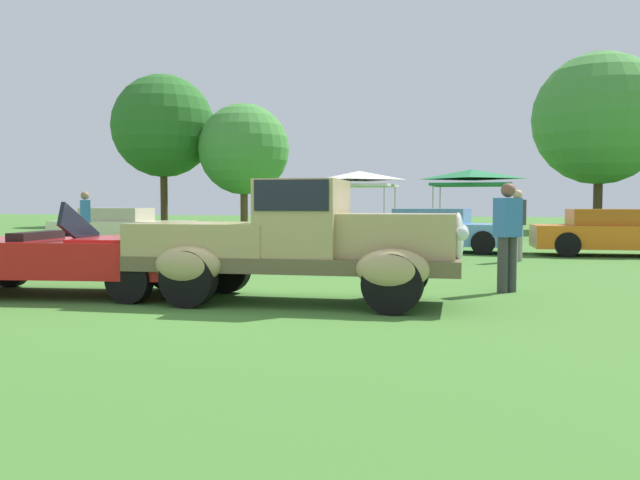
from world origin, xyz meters
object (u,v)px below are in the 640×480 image
(neighbor_convertible, at_px, (71,256))
(feature_pickup_truck, at_px, (298,240))
(show_car_skyblue, at_px, (437,230))
(spectator_between_cars, at_px, (517,223))
(show_car_orange, at_px, (608,233))
(spectator_by_row, at_px, (507,233))
(canopy_tent_left_field, at_px, (359,178))
(show_car_cream, at_px, (121,227))
(spectator_near_truck, at_px, (85,221))
(canopy_tent_center_field, at_px, (472,177))

(neighbor_convertible, bearing_deg, feature_pickup_truck, 2.58)
(show_car_skyblue, height_order, spectator_between_cars, spectator_between_cars)
(show_car_skyblue, height_order, show_car_orange, same)
(spectator_by_row, height_order, canopy_tent_left_field, canopy_tent_left_field)
(show_car_cream, height_order, show_car_skyblue, same)
(spectator_by_row, bearing_deg, feature_pickup_truck, -145.92)
(neighbor_convertible, height_order, spectator_between_cars, spectator_between_cars)
(feature_pickup_truck, relative_size, show_car_skyblue, 1.00)
(show_car_skyblue, height_order, spectator_near_truck, spectator_near_truck)
(spectator_by_row, xyz_separation_m, canopy_tent_left_field, (-6.00, 16.57, 1.51))
(feature_pickup_truck, relative_size, show_car_cream, 1.02)
(spectator_near_truck, bearing_deg, canopy_tent_center_field, 51.84)
(neighbor_convertible, relative_size, spectator_near_truck, 2.73)
(neighbor_convertible, bearing_deg, canopy_tent_center_field, 75.13)
(show_car_skyblue, relative_size, show_car_orange, 1.18)
(feature_pickup_truck, xyz_separation_m, canopy_tent_center_field, (1.38, 18.36, 1.55))
(spectator_near_truck, relative_size, spectator_by_row, 1.00)
(neighbor_convertible, relative_size, show_car_cream, 1.01)
(spectator_between_cars, relative_size, canopy_tent_left_field, 0.59)
(neighbor_convertible, relative_size, show_car_orange, 1.17)
(show_car_cream, distance_m, spectator_by_row, 14.65)
(show_car_cream, height_order, show_car_orange, same)
(show_car_skyblue, bearing_deg, spectator_between_cars, -52.42)
(show_car_cream, relative_size, show_car_skyblue, 0.98)
(show_car_orange, relative_size, spectator_between_cars, 2.34)
(show_car_cream, bearing_deg, canopy_tent_center_field, 37.39)
(spectator_near_truck, height_order, spectator_by_row, same)
(show_car_orange, xyz_separation_m, spectator_by_row, (-2.52, -8.18, 0.32))
(canopy_tent_left_field, bearing_deg, spectator_near_truck, -111.57)
(feature_pickup_truck, height_order, show_car_cream, feature_pickup_truck)
(show_car_orange, bearing_deg, spectator_near_truck, -164.85)
(spectator_between_cars, relative_size, canopy_tent_center_field, 0.55)
(spectator_near_truck, bearing_deg, feature_pickup_truck, -39.19)
(spectator_by_row, bearing_deg, spectator_between_cars, 87.90)
(show_car_orange, height_order, spectator_between_cars, spectator_between_cars)
(spectator_between_cars, bearing_deg, canopy_tent_left_field, 119.68)
(show_car_cream, distance_m, canopy_tent_center_field, 13.51)
(neighbor_convertible, distance_m, spectator_by_row, 6.66)
(show_car_orange, xyz_separation_m, spectator_near_truck, (-13.26, -3.59, 0.32))
(spectator_between_cars, distance_m, spectator_by_row, 5.67)
(show_car_orange, distance_m, spectator_near_truck, 13.74)
(show_car_skyblue, xyz_separation_m, canopy_tent_left_field, (-4.06, 8.10, 1.82))
(canopy_tent_left_field, distance_m, canopy_tent_center_field, 4.60)
(show_car_skyblue, relative_size, spectator_between_cars, 2.76)
(spectator_near_truck, bearing_deg, canopy_tent_left_field, 68.43)
(show_car_cream, relative_size, canopy_tent_center_field, 1.49)
(feature_pickup_truck, distance_m, spectator_by_row, 3.37)
(show_car_orange, distance_m, spectator_by_row, 8.57)
(show_car_skyblue, relative_size, canopy_tent_left_field, 1.61)
(show_car_cream, bearing_deg, spectator_by_row, -34.69)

